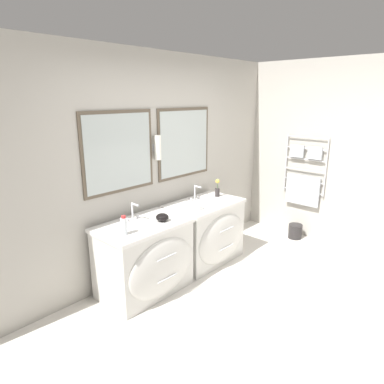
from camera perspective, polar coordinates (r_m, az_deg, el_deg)
The scene contains 12 objects.
ground_plane at distance 3.65m, azimuth 13.93°, elevation -19.82°, with size 16.00×16.00×0.00m, color silver.
wall_back at distance 4.14m, azimuth -6.30°, elevation 4.64°, with size 5.93×0.16×2.60m.
wall_right at distance 5.37m, azimuth 18.97°, elevation 6.23°, with size 0.13×3.55×2.60m.
vanity_left at distance 3.80m, azimuth -7.63°, elevation -10.89°, with size 0.99×0.68×0.80m.
vanity_right at distance 4.45m, azimuth 2.41°, elevation -6.64°, with size 0.99×0.68×0.80m.
faucet_left at distance 3.75m, azimuth -9.77°, elevation -3.28°, with size 0.17×0.12×0.20m.
faucet_right at distance 4.41m, azimuth 0.60°, elevation -0.15°, with size 0.17×0.12×0.20m.
toiletry_bottle at distance 3.39m, azimuth -11.28°, elevation -5.55°, with size 0.07×0.07×0.19m.
amenity_bowl at distance 3.70m, azimuth -4.99°, elevation -4.22°, with size 0.14×0.14×0.08m.
flower_vase at distance 4.58m, azimuth 4.25°, elevation 0.48°, with size 0.06×0.06×0.24m.
soap_dish at distance 4.07m, azimuth 1.38°, elevation -2.66°, with size 0.09×0.06×0.04m.
waste_bin at distance 5.48m, azimuth 16.82°, elevation -6.22°, with size 0.21×0.21×0.22m.
Camera 1 is at (-2.69, -1.32, 2.09)m, focal length 32.00 mm.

